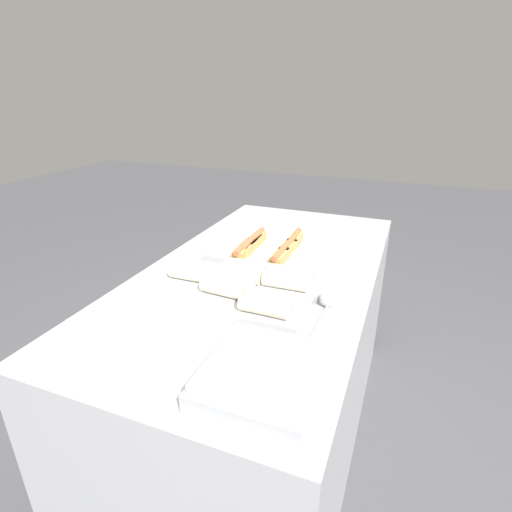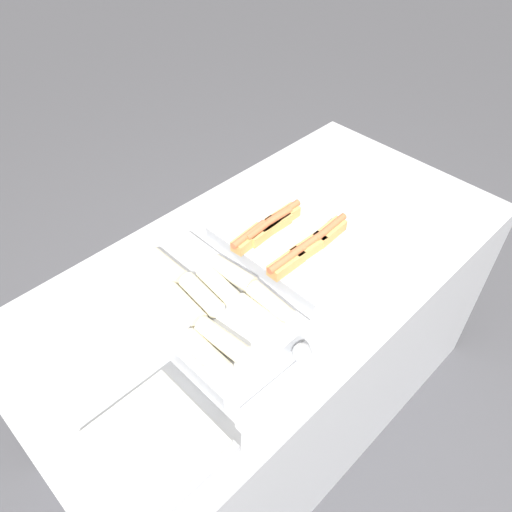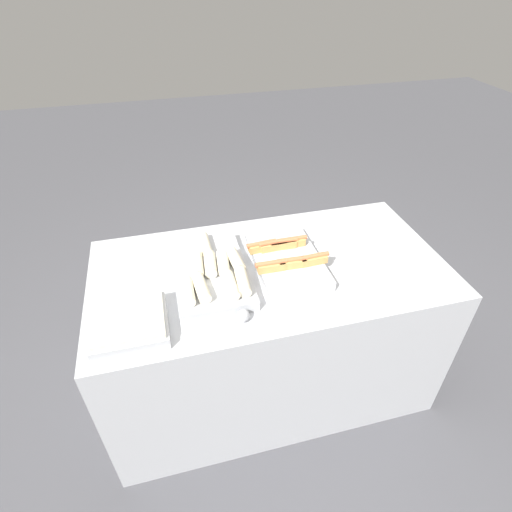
% 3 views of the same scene
% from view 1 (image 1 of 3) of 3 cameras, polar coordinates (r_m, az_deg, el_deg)
% --- Properties ---
extents(ground_plane, '(12.00, 12.00, 0.00)m').
position_cam_1_polar(ground_plane, '(2.09, 0.75, -23.68)').
color(ground_plane, '#4C4C51').
extents(counter, '(1.67, 0.86, 0.86)m').
position_cam_1_polar(counter, '(1.80, 0.82, -14.26)').
color(counter, '#B7BABF').
rests_on(counter, ground_plane).
extents(tray_hotdogs, '(0.35, 0.47, 0.10)m').
position_cam_1_polar(tray_hotdogs, '(1.64, 1.82, 0.42)').
color(tray_hotdogs, '#B7BABF').
rests_on(tray_hotdogs, counter).
extents(tray_wraps, '(0.32, 0.54, 0.10)m').
position_cam_1_polar(tray_wraps, '(1.33, -2.71, -4.95)').
color(tray_wraps, '#B7BABF').
rests_on(tray_wraps, counter).
extents(tray_side_front, '(0.29, 0.27, 0.07)m').
position_cam_1_polar(tray_side_front, '(0.98, 0.91, -16.71)').
color(tray_side_front, '#B7BABF').
rests_on(tray_side_front, counter).
extents(serving_spoon_near, '(0.24, 0.05, 0.05)m').
position_cam_1_polar(serving_spoon_near, '(1.31, 10.05, -6.43)').
color(serving_spoon_near, '#B2B5BA').
rests_on(serving_spoon_near, counter).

